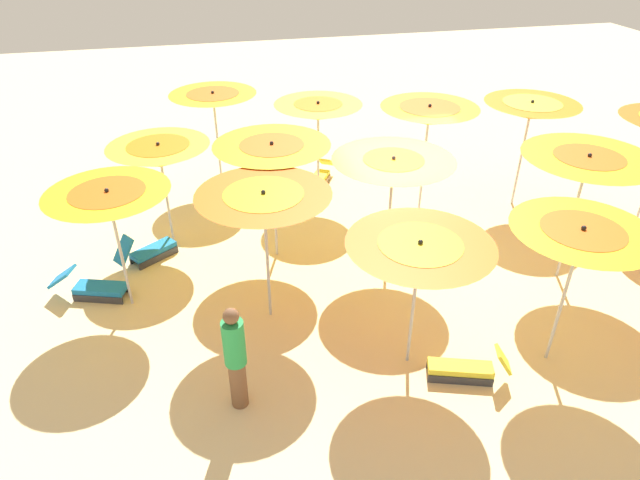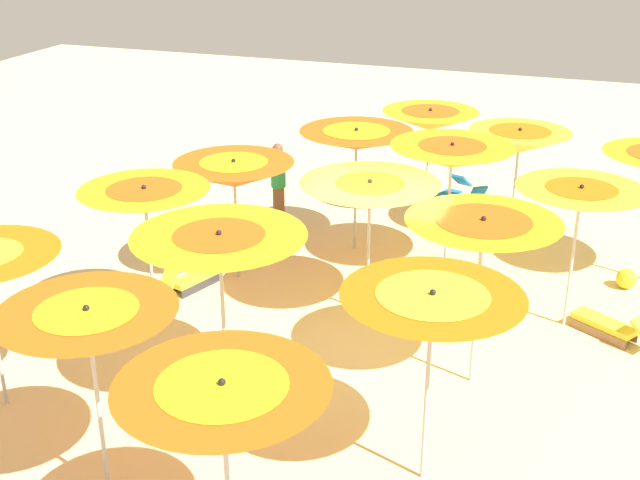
# 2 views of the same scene
# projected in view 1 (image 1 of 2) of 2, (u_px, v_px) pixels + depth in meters

# --- Properties ---
(ground) EXTENTS (39.92, 39.92, 0.04)m
(ground) POSITION_uv_depth(u_px,v_px,m) (404.00, 258.00, 11.01)
(ground) COLOR beige
(beach_umbrella_1) EXTENTS (2.01, 2.01, 2.46)m
(beach_umbrella_1) POSITION_uv_depth(u_px,v_px,m) (531.00, 110.00, 11.78)
(beach_umbrella_1) COLOR #B2B2B7
(beach_umbrella_1) RESTS_ON ground
(beach_umbrella_2) EXTENTS (2.05, 2.05, 2.49)m
(beach_umbrella_2) POSITION_uv_depth(u_px,v_px,m) (429.00, 115.00, 11.48)
(beach_umbrella_2) COLOR #B2B2B7
(beach_umbrella_2) RESTS_ON ground
(beach_umbrella_3) EXTENTS (1.94, 1.94, 2.35)m
(beach_umbrella_3) POSITION_uv_depth(u_px,v_px,m) (318.00, 112.00, 12.07)
(beach_umbrella_3) COLOR #B2B2B7
(beach_umbrella_3) RESTS_ON ground
(beach_umbrella_4) EXTENTS (1.99, 1.99, 2.37)m
(beach_umbrella_4) POSITION_uv_depth(u_px,v_px,m) (213.00, 100.00, 12.62)
(beach_umbrella_4) COLOR #B2B2B7
(beach_umbrella_4) RESTS_ON ground
(beach_umbrella_6) EXTENTS (2.21, 2.21, 2.49)m
(beach_umbrella_6) POSITION_uv_depth(u_px,v_px,m) (587.00, 165.00, 9.28)
(beach_umbrella_6) COLOR #B2B2B7
(beach_umbrella_6) RESTS_ON ground
(beach_umbrella_7) EXTENTS (2.18, 2.18, 2.30)m
(beach_umbrella_7) POSITION_uv_depth(u_px,v_px,m) (393.00, 170.00, 9.70)
(beach_umbrella_7) COLOR #B2B2B7
(beach_umbrella_7) RESTS_ON ground
(beach_umbrella_8) EXTENTS (2.13, 2.13, 2.41)m
(beach_umbrella_8) POSITION_uv_depth(u_px,v_px,m) (272.00, 154.00, 9.97)
(beach_umbrella_8) COLOR #B2B2B7
(beach_umbrella_8) RESTS_ON ground
(beach_umbrella_9) EXTENTS (1.93, 1.93, 2.22)m
(beach_umbrella_9) POSITION_uv_depth(u_px,v_px,m) (160.00, 155.00, 10.44)
(beach_umbrella_9) COLOR #B2B2B7
(beach_umbrella_9) RESTS_ON ground
(beach_umbrella_11) EXTENTS (1.94, 1.94, 2.39)m
(beach_umbrella_11) POSITION_uv_depth(u_px,v_px,m) (580.00, 241.00, 7.49)
(beach_umbrella_11) COLOR #B2B2B7
(beach_umbrella_11) RESTS_ON ground
(beach_umbrella_12) EXTENTS (2.05, 2.05, 2.20)m
(beach_umbrella_12) POSITION_uv_depth(u_px,v_px,m) (419.00, 257.00, 7.56)
(beach_umbrella_12) COLOR #B2B2B7
(beach_umbrella_12) RESTS_ON ground
(beach_umbrella_13) EXTENTS (2.09, 2.09, 2.39)m
(beach_umbrella_13) POSITION_uv_depth(u_px,v_px,m) (264.00, 204.00, 8.37)
(beach_umbrella_13) COLOR #B2B2B7
(beach_umbrella_13) RESTS_ON ground
(beach_umbrella_14) EXTENTS (1.96, 1.96, 2.27)m
(beach_umbrella_14) POSITION_uv_depth(u_px,v_px,m) (109.00, 203.00, 8.71)
(beach_umbrella_14) COLOR #B2B2B7
(beach_umbrella_14) RESTS_ON ground
(lounger_0) EXTENTS (0.66, 1.22, 0.59)m
(lounger_0) POSITION_uv_depth(u_px,v_px,m) (466.00, 368.00, 8.16)
(lounger_0) COLOR #333338
(lounger_0) RESTS_ON ground
(lounger_1) EXTENTS (1.34, 1.01, 0.52)m
(lounger_1) POSITION_uv_depth(u_px,v_px,m) (319.00, 178.00, 13.68)
(lounger_1) COLOR olive
(lounger_1) RESTS_ON ground
(lounger_2) EXTENTS (0.98, 1.20, 0.71)m
(lounger_2) POSITION_uv_depth(u_px,v_px,m) (148.00, 251.00, 10.81)
(lounger_2) COLOR #333338
(lounger_2) RESTS_ON ground
(lounger_3) EXTENTS (0.78, 1.40, 0.57)m
(lounger_3) POSITION_uv_depth(u_px,v_px,m) (94.00, 287.00, 9.83)
(lounger_3) COLOR #333338
(lounger_3) RESTS_ON ground
(beachgoer_0) EXTENTS (0.30, 0.30, 1.70)m
(beachgoer_0) POSITION_uv_depth(u_px,v_px,m) (235.00, 357.00, 7.37)
(beachgoer_0) COLOR brown
(beachgoer_0) RESTS_ON ground
(beach_ball) EXTENTS (0.35, 0.35, 0.35)m
(beach_ball) POSITION_uv_depth(u_px,v_px,m) (243.00, 182.00, 13.51)
(beach_ball) COLOR yellow
(beach_ball) RESTS_ON ground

